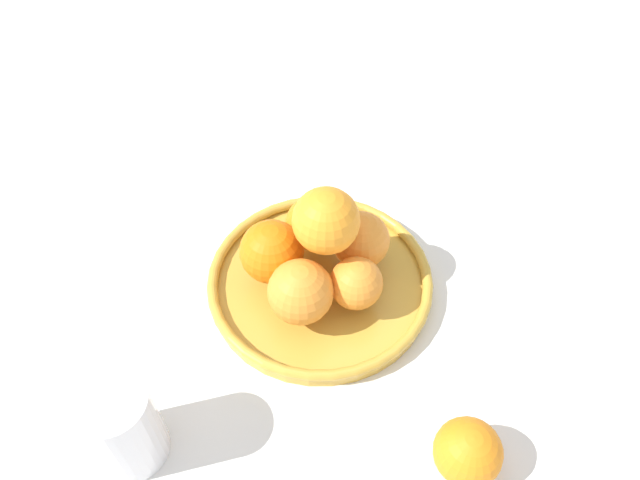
# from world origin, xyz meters

# --- Properties ---
(ground_plane) EXTENTS (4.00, 4.00, 0.00)m
(ground_plane) POSITION_xyz_m (0.00, 0.00, 0.00)
(ground_plane) COLOR white
(fruit_bowl) EXTENTS (0.30, 0.30, 0.03)m
(fruit_bowl) POSITION_xyz_m (0.00, 0.00, 0.01)
(fruit_bowl) COLOR gold
(fruit_bowl) RESTS_ON ground_plane
(orange_pile) EXTENTS (0.19, 0.18, 0.15)m
(orange_pile) POSITION_xyz_m (0.00, -0.00, 0.08)
(orange_pile) COLOR orange
(orange_pile) RESTS_ON fruit_bowl
(stray_orange) EXTENTS (0.07, 0.07, 0.07)m
(stray_orange) POSITION_xyz_m (-0.02, 0.29, 0.04)
(stray_orange) COLOR orange
(stray_orange) RESTS_ON ground_plane
(drinking_glass) EXTENTS (0.08, 0.08, 0.12)m
(drinking_glass) POSITION_xyz_m (0.29, 0.10, 0.06)
(drinking_glass) COLOR white
(drinking_glass) RESTS_ON ground_plane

